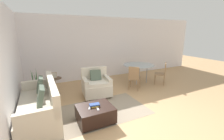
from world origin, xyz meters
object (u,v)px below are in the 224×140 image
object	(u,v)px
dining_chair_near_right	(162,72)
couch	(41,106)
armchair	(96,85)
side_table	(55,83)
book_stack	(95,105)
tv_remote_primary	(98,109)
potted_plant	(37,91)
dining_chair_near_left	(134,76)
dining_table	(139,66)
tv_remote_secondary	(90,108)
ottoman	(95,113)
picture_frame	(54,75)

from	to	relation	value
dining_chair_near_right	couch	bearing A→B (deg)	-172.94
armchair	side_table	distance (m)	1.41
book_stack	tv_remote_primary	bearing A→B (deg)	-83.04
side_table	potted_plant	bearing A→B (deg)	174.50
couch	dining_chair_near_right	bearing A→B (deg)	7.06
couch	potted_plant	world-z (taller)	potted_plant
armchair	tv_remote_primary	distance (m)	1.67
book_stack	dining_chair_near_left	xyz separation A→B (m)	(1.99, 1.26, 0.10)
couch	armchair	world-z (taller)	couch
potted_plant	dining_table	distance (m)	3.95
book_stack	tv_remote_secondary	xyz separation A→B (m)	(-0.13, -0.03, -0.03)
armchair	side_table	xyz separation A→B (m)	(-1.22, 0.70, 0.05)
potted_plant	tv_remote_primary	bearing A→B (deg)	-61.77
armchair	dining_chair_near_right	size ratio (longest dim) A/B	1.08
side_table	dining_chair_near_right	bearing A→B (deg)	-11.97
ottoman	dining_table	distance (m)	3.36
ottoman	dining_table	bearing A→B (deg)	36.48
tv_remote_secondary	side_table	distance (m)	2.21
dining_chair_near_left	side_table	bearing A→B (deg)	162.15
armchair	side_table	bearing A→B (deg)	150.25
side_table	picture_frame	distance (m)	0.27
book_stack	tv_remote_secondary	world-z (taller)	book_stack
armchair	ottoman	world-z (taller)	armchair
potted_plant	dining_table	xyz separation A→B (m)	(3.91, -0.22, 0.49)
tv_remote_secondary	book_stack	bearing A→B (deg)	12.63
couch	tv_remote_primary	size ratio (longest dim) A/B	15.39
book_stack	dining_table	distance (m)	3.32
armchair	ottoman	distance (m)	1.56
couch	dining_table	size ratio (longest dim) A/B	1.60
dining_chair_near_left	armchair	bearing A→B (deg)	173.90
dining_chair_near_right	dining_table	bearing A→B (deg)	135.00
potted_plant	dining_chair_near_right	world-z (taller)	potted_plant
dining_table	dining_chair_near_right	size ratio (longest dim) A/B	1.44
couch	dining_chair_near_right	world-z (taller)	couch
armchair	dining_chair_near_right	xyz separation A→B (m)	(2.79, -0.15, 0.15)
book_stack	potted_plant	world-z (taller)	potted_plant
ottoman	tv_remote_primary	world-z (taller)	tv_remote_primary
book_stack	side_table	bearing A→B (deg)	107.17
potted_plant	dining_chair_near_left	size ratio (longest dim) A/B	1.10
book_stack	tv_remote_primary	xyz separation A→B (m)	(0.02, -0.16, -0.03)
tv_remote_primary	picture_frame	size ratio (longest dim) A/B	0.68
side_table	picture_frame	bearing A→B (deg)	-90.00
dining_chair_near_left	tv_remote_secondary	bearing A→B (deg)	-148.61
potted_plant	picture_frame	world-z (taller)	potted_plant
ottoman	dining_table	world-z (taller)	dining_table
book_stack	armchair	bearing A→B (deg)	68.03
side_table	dining_table	xyz separation A→B (m)	(3.33, -0.17, 0.28)
side_table	picture_frame	world-z (taller)	picture_frame
side_table	dining_chair_near_left	distance (m)	2.78
book_stack	dining_chair_near_left	size ratio (longest dim) A/B	0.28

